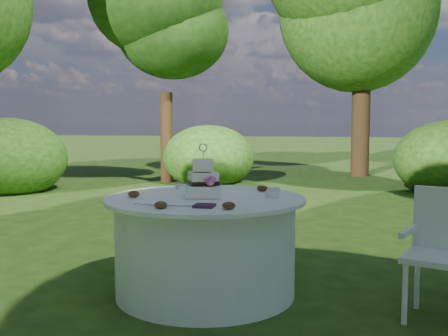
{
  "coord_description": "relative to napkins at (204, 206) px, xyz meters",
  "views": [
    {
      "loc": [
        0.98,
        -3.92,
        1.37
      ],
      "look_at": [
        0.15,
        0.0,
        1.0
      ],
      "focal_mm": 42.0,
      "sensor_mm": 36.0,
      "label": 1
    }
  ],
  "objects": [
    {
      "name": "votives",
      "position": [
        0.12,
        0.75,
        0.01
      ],
      "size": [
        0.93,
        0.45,
        0.04
      ],
      "color": "silver",
      "rests_on": "table"
    },
    {
      "name": "feather_plume",
      "position": [
        -0.29,
        0.03,
        -0.0
      ],
      "size": [
        0.48,
        0.07,
        0.01
      ],
      "primitive_type": "ellipsoid",
      "color": "white",
      "rests_on": "table"
    },
    {
      "name": "cake",
      "position": [
        -0.12,
        0.47,
        0.1
      ],
      "size": [
        0.33,
        0.33,
        0.41
      ],
      "color": "white",
      "rests_on": "table"
    },
    {
      "name": "napkins",
      "position": [
        0.0,
        0.0,
        0.0
      ],
      "size": [
        0.14,
        0.14,
        0.02
      ],
      "primitive_type": "cube",
      "color": "#411C31",
      "rests_on": "table"
    },
    {
      "name": "chair",
      "position": [
        1.61,
        0.3,
        -0.26
      ],
      "size": [
        0.56,
        0.56,
        0.9
      ],
      "color": "white",
      "rests_on": "ground"
    },
    {
      "name": "ground",
      "position": [
        -0.11,
        0.46,
        -0.78
      ],
      "size": [
        80.0,
        80.0,
        0.0
      ],
      "primitive_type": "plane",
      "color": "#1C340E",
      "rests_on": "ground"
    },
    {
      "name": "table",
      "position": [
        -0.11,
        0.46,
        -0.39
      ],
      "size": [
        1.56,
        1.56,
        0.77
      ],
      "color": "silver",
      "rests_on": "ground"
    },
    {
      "name": "petal_cups",
      "position": [
        -0.12,
        0.27,
        0.02
      ],
      "size": [
        1.02,
        1.1,
        0.05
      ],
      "color": "#562D16",
      "rests_on": "table"
    }
  ]
}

